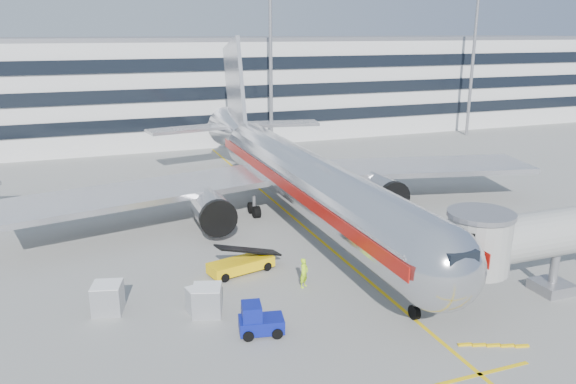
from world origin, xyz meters
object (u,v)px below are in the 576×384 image
object	(u,v)px
main_jet	(295,174)
baggage_tug	(258,321)
cargo_container_left	(207,300)
ramp_worker	(304,273)
cargo_container_right	(108,298)
cargo_container_front	(201,301)
belt_loader	(241,264)

from	to	relation	value
main_jet	baggage_tug	bearing A→B (deg)	-117.00
cargo_container_left	ramp_worker	bearing A→B (deg)	11.65
baggage_tug	cargo_container_left	xyz separation A→B (m)	(-2.19, 3.32, 0.08)
main_jet	cargo_container_right	distance (m)	21.32
main_jet	baggage_tug	world-z (taller)	main_jet
main_jet	cargo_container_front	distance (m)	18.97
baggage_tug	cargo_container_left	bearing A→B (deg)	123.37
baggage_tug	cargo_container_front	bearing A→B (deg)	124.85
cargo_container_left	cargo_container_right	world-z (taller)	cargo_container_right
cargo_container_left	cargo_container_front	world-z (taller)	cargo_container_left
main_jet	belt_loader	bearing A→B (deg)	-129.21
cargo_container_right	cargo_container_front	distance (m)	5.72
belt_loader	cargo_container_right	distance (m)	9.60
cargo_container_left	cargo_container_front	xyz separation A→B (m)	(-0.32, 0.27, -0.10)
belt_loader	main_jet	bearing A→B (deg)	50.79
belt_loader	cargo_container_right	size ratio (longest dim) A/B	2.41
main_jet	cargo_container_left	xyz separation A→B (m)	(-11.41, -14.79, -3.33)
belt_loader	baggage_tug	xyz separation A→B (m)	(-1.37, -8.48, 0.15)
baggage_tug	main_jet	bearing A→B (deg)	63.00
main_jet	cargo_container_left	size ratio (longest dim) A/B	23.95
baggage_tug	cargo_container_left	size ratio (longest dim) A/B	1.29
baggage_tug	cargo_container_front	world-z (taller)	baggage_tug
belt_loader	ramp_worker	xyz separation A→B (m)	(3.32, -3.75, 0.35)
baggage_tug	cargo_container_front	size ratio (longest dim) A/B	1.56
belt_loader	cargo_container_left	bearing A→B (deg)	-124.58
cargo_container_front	baggage_tug	bearing A→B (deg)	-55.15
main_jet	baggage_tug	size ratio (longest dim) A/B	18.56
cargo_container_right	ramp_worker	bearing A→B (deg)	-4.47
cargo_container_front	ramp_worker	bearing A→B (deg)	9.04
cargo_container_right	ramp_worker	distance (m)	12.54
cargo_container_right	ramp_worker	world-z (taller)	ramp_worker
belt_loader	cargo_container_left	size ratio (longest dim) A/B	2.38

